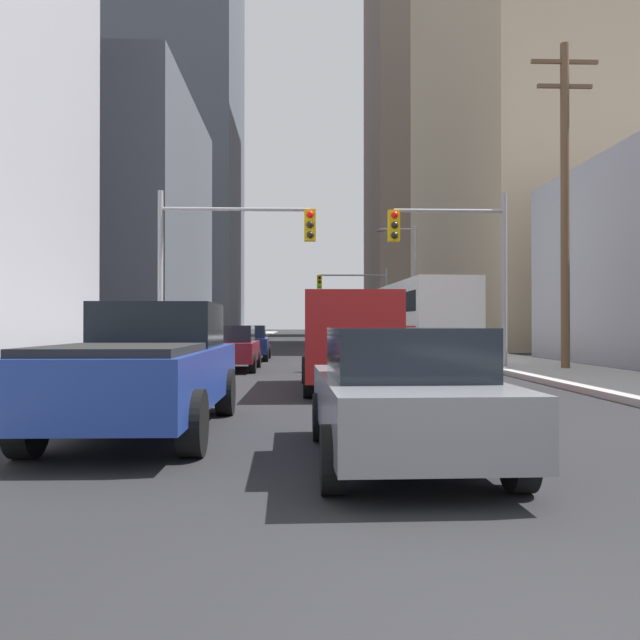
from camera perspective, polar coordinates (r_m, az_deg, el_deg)
The scene contains 17 objects.
sidewalk_left at distance 53.21m, azimuth -8.42°, elevation -2.01°, with size 3.83×160.00×0.15m, color #9E9E99.
sidewalk_right at distance 53.54m, azimuth 6.83°, elevation -2.00°, with size 3.83×160.00×0.15m, color #9E9E99.
city_bus at distance 29.45m, azimuth 8.70°, elevation 0.31°, with size 2.91×11.58×3.40m.
pickup_truck_blue at distance 9.65m, azimuth -15.22°, elevation -4.11°, with size 2.20×5.42×1.90m.
cargo_van_red at distance 15.16m, azimuth 2.49°, elevation -1.43°, with size 2.16×5.25×2.26m.
sedan_grey at distance 7.27m, azimuth 7.39°, elevation -6.61°, with size 1.95×4.23×1.52m.
sedan_maroon at distance 21.81m, azimuth -8.10°, elevation -2.47°, with size 1.95×4.20×1.52m.
sedan_navy at distance 28.03m, azimuth -6.53°, elevation -2.02°, with size 1.95×4.24×1.52m.
traffic_signal_near_left at distance 21.45m, azimuth -8.10°, elevation 6.42°, with size 5.24×0.44×6.00m.
traffic_signal_near_right at distance 21.98m, azimuth 11.92°, elevation 6.12°, with size 4.03×0.44×6.00m.
traffic_signal_far_right at distance 49.49m, azimuth 3.21°, elevation 2.56°, with size 5.52×0.44×6.00m.
utility_pole_right at distance 22.46m, azimuth 21.12°, elevation 10.09°, with size 2.20×0.28×10.72m.
street_lamp_right at distance 38.54m, azimuth 7.96°, elevation 4.04°, with size 2.46×0.32×7.50m.
building_left_mid_office at distance 55.25m, azimuth -22.32°, elevation 8.16°, with size 21.24×22.23×19.52m, color #4C515B.
building_left_far_tower at distance 101.76m, azimuth -12.36°, elevation 17.80°, with size 16.85×24.69×66.69m, color #4C515B.
building_right_mid_block at distance 55.36m, azimuth 22.94°, elevation 16.18°, with size 22.63×27.50×34.67m, color tan.
building_right_far_highrise at distance 99.98m, azimuth 9.21°, elevation 17.29°, with size 15.44×20.56×63.90m, color #66564C.
Camera 1 is at (-1.27, -2.87, 1.56)m, focal length 35.68 mm.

